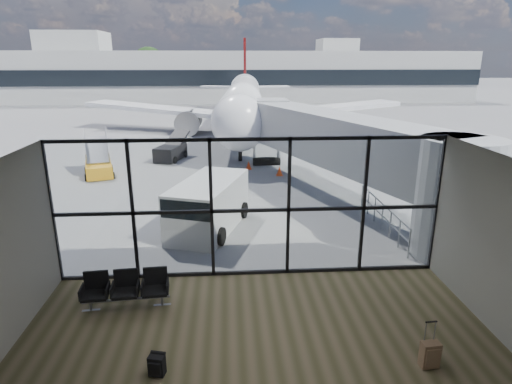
{
  "coord_description": "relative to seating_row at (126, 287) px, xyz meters",
  "views": [
    {
      "loc": [
        -0.67,
        -12.53,
        6.69
      ],
      "look_at": [
        0.38,
        3.0,
        1.87
      ],
      "focal_mm": 30.0,
      "sensor_mm": 36.0,
      "label": 1
    }
  ],
  "objects": [
    {
      "name": "mobile_stairs",
      "position": [
        -4.8,
        14.6,
        -0.07
      ],
      "size": [
        2.24,
        3.31,
        2.13
      ],
      "rotation": [
        0.0,
        0.0,
        0.3
      ],
      "color": "orange",
      "rests_on": "ground"
    },
    {
      "name": "jet_bridge",
      "position": [
        8.5,
        8.71,
        2.17
      ],
      "size": [
        8.0,
        16.5,
        4.33
      ],
      "color": "#949799",
      "rests_on": "ground"
    },
    {
      "name": "lounge_shell",
      "position": [
        3.6,
        -3.16,
        2.07
      ],
      "size": [
        12.02,
        8.01,
        4.51
      ],
      "color": "brown",
      "rests_on": "ground"
    },
    {
      "name": "tree_4",
      "position": [
        -17.4,
        73.64,
        4.67
      ],
      "size": [
        5.61,
        5.61,
        8.07
      ],
      "color": "#382619",
      "rests_on": "ground"
    },
    {
      "name": "suitcase",
      "position": [
        7.4,
        -3.06,
        -0.25
      ],
      "size": [
        0.43,
        0.33,
        1.12
      ],
      "rotation": [
        0.0,
        0.0,
        0.07
      ],
      "color": "#8A694D",
      "rests_on": "ground"
    },
    {
      "name": "tree_5",
      "position": [
        -11.4,
        73.64,
        5.29
      ],
      "size": [
        6.27,
        6.27,
        9.03
      ],
      "color": "#382619",
      "rests_on": "ground"
    },
    {
      "name": "airliner",
      "position": [
        4.57,
        31.86,
        2.26
      ],
      "size": [
        31.32,
        36.31,
        9.35
      ],
      "rotation": [
        0.0,
        0.0,
        -0.06
      ],
      "color": "white",
      "rests_on": "ground"
    },
    {
      "name": "glass_curtain_wall",
      "position": [
        3.6,
        1.64,
        1.66
      ],
      "size": [
        12.1,
        0.12,
        4.5
      ],
      "color": "white",
      "rests_on": "ground"
    },
    {
      "name": "tree_3",
      "position": [
        -23.4,
        73.64,
        4.05
      ],
      "size": [
        4.95,
        4.95,
        7.12
      ],
      "color": "#382619",
      "rests_on": "ground"
    },
    {
      "name": "traffic_cone_c",
      "position": [
        4.25,
        15.62,
        -0.33
      ],
      "size": [
        0.37,
        0.37,
        0.53
      ],
      "color": "red",
      "rests_on": "ground"
    },
    {
      "name": "tree_2",
      "position": [
        -29.4,
        73.64,
        5.29
      ],
      "size": [
        6.27,
        6.27,
        9.03
      ],
      "color": "#382619",
      "rests_on": "ground"
    },
    {
      "name": "seating_row",
      "position": [
        0.0,
        0.0,
        0.0
      ],
      "size": [
        2.38,
        0.83,
        1.06
      ],
      "rotation": [
        0.0,
        0.0,
        0.08
      ],
      "color": "gray",
      "rests_on": "ground"
    },
    {
      "name": "apron_railing",
      "position": [
        9.2,
        5.14,
        0.13
      ],
      "size": [
        0.06,
        5.46,
        1.11
      ],
      "color": "gray",
      "rests_on": "ground"
    },
    {
      "name": "traffic_cone_b",
      "position": [
        6.03,
        13.96,
        -0.32
      ],
      "size": [
        0.39,
        0.39,
        0.56
      ],
      "color": "#FF460D",
      "rests_on": "ground"
    },
    {
      "name": "service_van",
      "position": [
        2.08,
        5.62,
        0.45
      ],
      "size": [
        3.41,
        5.05,
        2.02
      ],
      "rotation": [
        0.0,
        0.0,
        -0.33
      ],
      "color": "silver",
      "rests_on": "ground"
    },
    {
      "name": "belt_loader",
      "position": [
        -1.0,
        18.72,
        0.01
      ],
      "size": [
        2.3,
        4.02,
        1.76
      ],
      "rotation": [
        0.0,
        0.0,
        -0.28
      ],
      "color": "black",
      "rests_on": "ground"
    },
    {
      "name": "traffic_cone_a",
      "position": [
        2.0,
        12.53,
        -0.27
      ],
      "size": [
        0.47,
        0.47,
        0.67
      ],
      "color": "red",
      "rests_on": "ground"
    },
    {
      "name": "backpack",
      "position": [
        1.27,
        -2.91,
        -0.33
      ],
      "size": [
        0.39,
        0.38,
        0.53
      ],
      "rotation": [
        0.0,
        0.0,
        -0.24
      ],
      "color": "black",
      "rests_on": "ground"
    },
    {
      "name": "tree_1",
      "position": [
        -35.4,
        73.64,
        4.67
      ],
      "size": [
        5.61,
        5.61,
        8.07
      ],
      "color": "#382619",
      "rests_on": "ground"
    },
    {
      "name": "ground",
      "position": [
        3.6,
        41.64,
        -0.58
      ],
      "size": [
        220.0,
        220.0,
        0.0
      ],
      "primitive_type": "plane",
      "color": "slate",
      "rests_on": "ground"
    },
    {
      "name": "far_terminal",
      "position": [
        3.01,
        63.61,
        3.62
      ],
      "size": [
        80.0,
        12.2,
        11.0
      ],
      "color": "#BBBAB6",
      "rests_on": "ground"
    }
  ]
}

